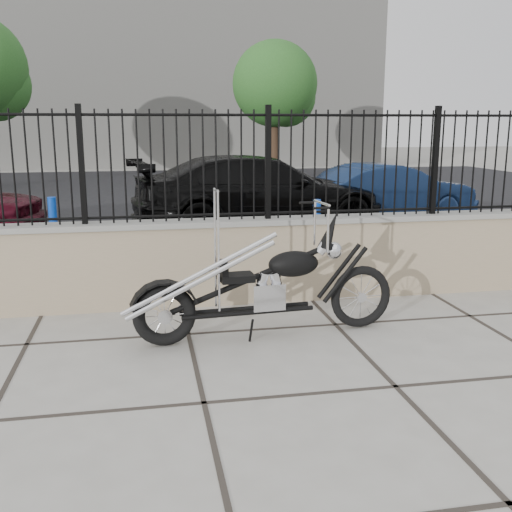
{
  "coord_description": "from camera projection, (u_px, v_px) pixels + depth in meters",
  "views": [
    {
      "loc": [
        -0.38,
        -4.06,
        2.01
      ],
      "look_at": [
        0.69,
        1.6,
        0.73
      ],
      "focal_mm": 42.0,
      "sensor_mm": 36.0,
      "label": 1
    }
  ],
  "objects": [
    {
      "name": "car_blue",
      "position": [
        389.0,
        193.0,
        12.48
      ],
      "size": [
        3.8,
        1.89,
        1.2
      ],
      "primitive_type": "imported",
      "rotation": [
        0.0,
        0.0,
        1.75
      ],
      "color": "#11203F",
      "rests_on": "parking_lot"
    },
    {
      "name": "chopper_motorcycle",
      "position": [
        262.0,
        263.0,
        5.62
      ],
      "size": [
        2.46,
        0.61,
        1.46
      ],
      "primitive_type": null,
      "rotation": [
        0.0,
        0.0,
        0.07
      ],
      "color": "black",
      "rests_on": "ground_plane"
    },
    {
      "name": "background_building",
      "position": [
        146.0,
        81.0,
        28.95
      ],
      "size": [
        22.0,
        6.0,
        8.0
      ],
      "primitive_type": "cube",
      "color": "beige",
      "rests_on": "ground_plane"
    },
    {
      "name": "tree_right",
      "position": [
        275.0,
        80.0,
        20.64
      ],
      "size": [
        2.94,
        2.94,
        4.97
      ],
      "rotation": [
        0.0,
        0.0,
        -0.09
      ],
      "color": "#382619",
      "rests_on": "ground_plane"
    },
    {
      "name": "car_black",
      "position": [
        260.0,
        192.0,
        11.51
      ],
      "size": [
        5.11,
        2.59,
        1.42
      ],
      "primitive_type": "imported",
      "rotation": [
        0.0,
        0.0,
        1.7
      ],
      "color": "black",
      "rests_on": "parking_lot"
    },
    {
      "name": "parking_lot",
      "position": [
        157.0,
        198.0,
        16.39
      ],
      "size": [
        30.0,
        30.0,
        0.0
      ],
      "primitive_type": "plane",
      "color": "black",
      "rests_on": "ground"
    },
    {
      "name": "bollard_b",
      "position": [
        316.0,
        232.0,
        8.72
      ],
      "size": [
        0.14,
        0.14,
        0.94
      ],
      "primitive_type": "cylinder",
      "rotation": [
        0.0,
        0.0,
        0.31
      ],
      "color": "#0C54B6",
      "rests_on": "ground_plane"
    },
    {
      "name": "ground_plane",
      "position": [
        204.0,
        403.0,
        4.4
      ],
      "size": [
        90.0,
        90.0,
        0.0
      ],
      "primitive_type": "plane",
      "color": "#99968E",
      "rests_on": "ground"
    },
    {
      "name": "retaining_wall",
      "position": [
        180.0,
        263.0,
        6.69
      ],
      "size": [
        14.0,
        0.36,
        0.96
      ],
      "primitive_type": "cube",
      "color": "gray",
      "rests_on": "ground_plane"
    },
    {
      "name": "bollard_a",
      "position": [
        54.0,
        231.0,
        8.58
      ],
      "size": [
        0.13,
        0.13,
        0.99
      ],
      "primitive_type": "cylinder",
      "rotation": [
        0.0,
        0.0,
        -0.15
      ],
      "color": "#0B60AF",
      "rests_on": "ground_plane"
    },
    {
      "name": "iron_fence",
      "position": [
        177.0,
        166.0,
        6.46
      ],
      "size": [
        14.0,
        0.08,
        1.2
      ],
      "primitive_type": "cube",
      "color": "black",
      "rests_on": "retaining_wall"
    }
  ]
}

